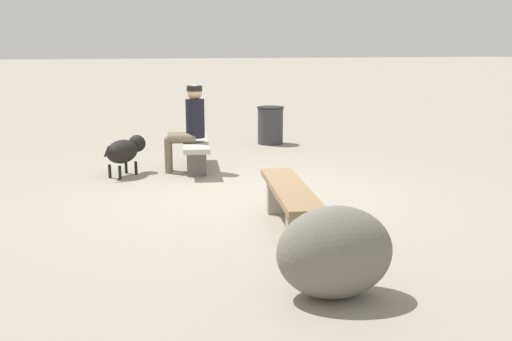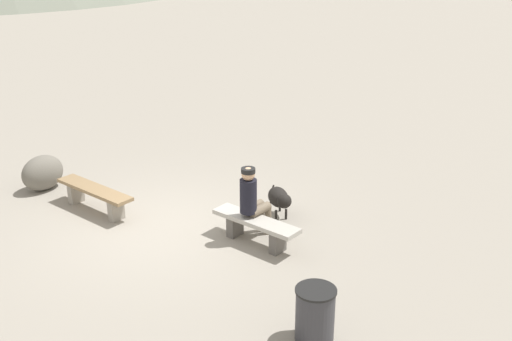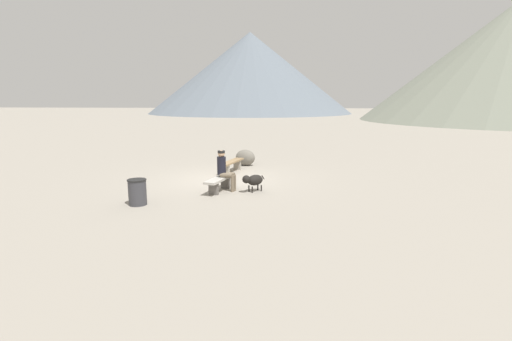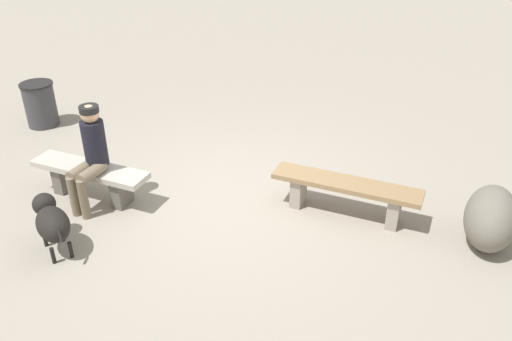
{
  "view_description": "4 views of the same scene",
  "coord_description": "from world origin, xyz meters",
  "px_view_note": "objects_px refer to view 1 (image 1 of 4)",
  "views": [
    {
      "loc": [
        -6.53,
        2.41,
        1.84
      ],
      "look_at": [
        -0.67,
        0.13,
        0.47
      ],
      "focal_mm": 39.01,
      "sensor_mm": 36.0,
      "label": 1
    },
    {
      "loc": [
        5.7,
        -8.09,
        4.9
      ],
      "look_at": [
        1.26,
        1.25,
        0.85
      ],
      "focal_mm": 43.43,
      "sensor_mm": 36.0,
      "label": 2
    },
    {
      "loc": [
        13.53,
        2.48,
        2.96
      ],
      "look_at": [
        0.27,
        1.24,
        0.42
      ],
      "focal_mm": 26.62,
      "sensor_mm": 36.0,
      "label": 3
    },
    {
      "loc": [
        -1.27,
        5.6,
        3.7
      ],
      "look_at": [
        -0.47,
        0.63,
        0.84
      ],
      "focal_mm": 36.82,
      "sensor_mm": 36.0,
      "label": 4
    }
  ],
  "objects_px": {
    "boulder": "(335,252)",
    "dog": "(125,150)",
    "bench_left": "(290,198)",
    "trash_bin": "(270,125)",
    "bench_right": "(196,149)",
    "seated_person": "(189,123)"
  },
  "relations": [
    {
      "from": "bench_right",
      "to": "dog",
      "type": "height_order",
      "value": "dog"
    },
    {
      "from": "dog",
      "to": "bench_right",
      "type": "bearing_deg",
      "value": -39.02
    },
    {
      "from": "dog",
      "to": "boulder",
      "type": "distance_m",
      "value": 4.86
    },
    {
      "from": "bench_left",
      "to": "boulder",
      "type": "distance_m",
      "value": 1.64
    },
    {
      "from": "bench_left",
      "to": "dog",
      "type": "relative_size",
      "value": 2.59
    },
    {
      "from": "dog",
      "to": "trash_bin",
      "type": "height_order",
      "value": "trash_bin"
    },
    {
      "from": "bench_left",
      "to": "trash_bin",
      "type": "xyz_separation_m",
      "value": [
        5.03,
        -1.89,
        0.04
      ]
    },
    {
      "from": "boulder",
      "to": "dog",
      "type": "bearing_deg",
      "value": 9.98
    },
    {
      "from": "trash_bin",
      "to": "boulder",
      "type": "relative_size",
      "value": 0.83
    },
    {
      "from": "bench_right",
      "to": "seated_person",
      "type": "bearing_deg",
      "value": 147.62
    },
    {
      "from": "boulder",
      "to": "bench_left",
      "type": "bearing_deg",
      "value": -12.86
    },
    {
      "from": "trash_bin",
      "to": "bench_right",
      "type": "bearing_deg",
      "value": 131.65
    },
    {
      "from": "bench_left",
      "to": "seated_person",
      "type": "height_order",
      "value": "seated_person"
    },
    {
      "from": "bench_left",
      "to": "dog",
      "type": "distance_m",
      "value": 3.41
    },
    {
      "from": "trash_bin",
      "to": "boulder",
      "type": "distance_m",
      "value": 7.0
    },
    {
      "from": "bench_right",
      "to": "boulder",
      "type": "relative_size",
      "value": 1.87
    },
    {
      "from": "bench_left",
      "to": "seated_person",
      "type": "distance_m",
      "value": 3.15
    },
    {
      "from": "bench_left",
      "to": "trash_bin",
      "type": "distance_m",
      "value": 5.37
    },
    {
      "from": "boulder",
      "to": "seated_person",
      "type": "bearing_deg",
      "value": -1.34
    },
    {
      "from": "bench_right",
      "to": "trash_bin",
      "type": "xyz_separation_m",
      "value": [
        1.79,
        -2.01,
        0.05
      ]
    },
    {
      "from": "trash_bin",
      "to": "bench_left",
      "type": "bearing_deg",
      "value": 159.42
    },
    {
      "from": "bench_right",
      "to": "boulder",
      "type": "bearing_deg",
      "value": -168.96
    }
  ]
}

